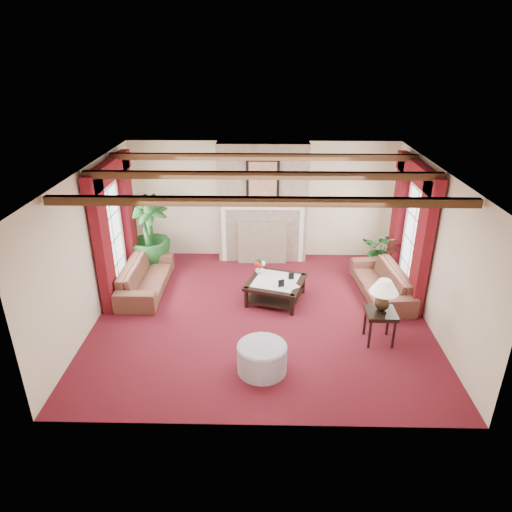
{
  "coord_description": "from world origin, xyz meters",
  "views": [
    {
      "loc": [
        0.06,
        -7.29,
        4.51
      ],
      "look_at": [
        -0.11,
        0.4,
        1.01
      ],
      "focal_mm": 32.0,
      "sensor_mm": 36.0,
      "label": 1
    }
  ],
  "objects_px": {
    "potted_palm": "(150,249)",
    "side_table": "(379,326)",
    "sofa_left": "(145,273)",
    "coffee_table": "(276,290)",
    "sofa_right": "(382,278)",
    "ottoman": "(262,358)"
  },
  "relations": [
    {
      "from": "sofa_right",
      "to": "ottoman",
      "type": "relative_size",
      "value": 2.62
    },
    {
      "from": "sofa_left",
      "to": "coffee_table",
      "type": "distance_m",
      "value": 2.66
    },
    {
      "from": "sofa_right",
      "to": "side_table",
      "type": "distance_m",
      "value": 1.66
    },
    {
      "from": "sofa_left",
      "to": "potted_palm",
      "type": "xyz_separation_m",
      "value": [
        -0.13,
        1.05,
        0.06
      ]
    },
    {
      "from": "sofa_right",
      "to": "coffee_table",
      "type": "xyz_separation_m",
      "value": [
        -2.12,
        -0.24,
        -0.17
      ]
    },
    {
      "from": "sofa_left",
      "to": "coffee_table",
      "type": "height_order",
      "value": "sofa_left"
    },
    {
      "from": "sofa_right",
      "to": "coffee_table",
      "type": "bearing_deg",
      "value": -88.79
    },
    {
      "from": "coffee_table",
      "to": "side_table",
      "type": "distance_m",
      "value": 2.19
    },
    {
      "from": "sofa_right",
      "to": "ottoman",
      "type": "height_order",
      "value": "sofa_right"
    },
    {
      "from": "potted_palm",
      "to": "ottoman",
      "type": "distance_m",
      "value": 4.39
    },
    {
      "from": "sofa_right",
      "to": "potted_palm",
      "type": "relative_size",
      "value": 1.11
    },
    {
      "from": "sofa_left",
      "to": "potted_palm",
      "type": "relative_size",
      "value": 1.12
    },
    {
      "from": "sofa_right",
      "to": "coffee_table",
      "type": "distance_m",
      "value": 2.14
    },
    {
      "from": "side_table",
      "to": "ottoman",
      "type": "xyz_separation_m",
      "value": [
        -1.95,
        -0.82,
        -0.07
      ]
    },
    {
      "from": "sofa_right",
      "to": "coffee_table",
      "type": "relative_size",
      "value": 1.94
    },
    {
      "from": "potted_palm",
      "to": "coffee_table",
      "type": "distance_m",
      "value": 3.11
    },
    {
      "from": "sofa_left",
      "to": "ottoman",
      "type": "bearing_deg",
      "value": -136.89
    },
    {
      "from": "potted_palm",
      "to": "coffee_table",
      "type": "height_order",
      "value": "potted_palm"
    },
    {
      "from": "ottoman",
      "to": "sofa_left",
      "type": "bearing_deg",
      "value": 133.38
    },
    {
      "from": "sofa_left",
      "to": "sofa_right",
      "type": "distance_m",
      "value": 4.75
    },
    {
      "from": "potted_palm",
      "to": "sofa_right",
      "type": "bearing_deg",
      "value": -13.3
    },
    {
      "from": "potted_palm",
      "to": "side_table",
      "type": "distance_m",
      "value": 5.26
    }
  ]
}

